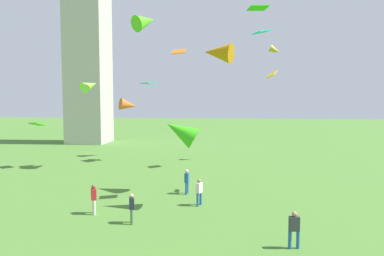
# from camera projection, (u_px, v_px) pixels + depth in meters

# --- Properties ---
(person_0) EXTENTS (0.31, 0.53, 1.73)m
(person_0) POSITION_uv_depth(u_px,v_px,m) (187.00, 180.00, 25.29)
(person_0) COLOR #235693
(person_0) RESTS_ON ground_plane
(person_1) EXTENTS (0.52, 0.33, 1.69)m
(person_1) POSITION_uv_depth(u_px,v_px,m) (294.00, 228.00, 15.96)
(person_1) COLOR #235693
(person_1) RESTS_ON ground_plane
(person_3) EXTENTS (0.44, 0.52, 1.73)m
(person_3) POSITION_uv_depth(u_px,v_px,m) (94.00, 197.00, 20.84)
(person_3) COLOR silver
(person_3) RESTS_ON ground_plane
(person_4) EXTENTS (0.42, 0.50, 1.69)m
(person_4) POSITION_uv_depth(u_px,v_px,m) (199.00, 190.00, 22.50)
(person_4) COLOR #235693
(person_4) RESTS_ON ground_plane
(person_5) EXTENTS (0.37, 0.48, 1.62)m
(person_5) POSITION_uv_depth(u_px,v_px,m) (132.00, 207.00, 19.23)
(person_5) COLOR #51754C
(person_5) RESTS_ON ground_plane
(kite_flying_0) EXTENTS (1.45, 0.93, 1.24)m
(kite_flying_0) POSITION_uv_depth(u_px,v_px,m) (275.00, 50.00, 38.20)
(kite_flying_0) COLOR gold
(kite_flying_1) EXTENTS (1.87, 1.81, 0.09)m
(kite_flying_1) POSITION_uv_depth(u_px,v_px,m) (148.00, 83.00, 37.97)
(kite_flying_1) COLOR #26B596
(kite_flying_2) EXTENTS (2.53, 2.35, 1.66)m
(kite_flying_2) POSITION_uv_depth(u_px,v_px,m) (128.00, 105.00, 41.99)
(kite_flying_2) COLOR #D85E1F
(kite_flying_3) EXTENTS (1.94, 2.09, 1.54)m
(kite_flying_3) POSITION_uv_depth(u_px,v_px,m) (90.00, 86.00, 35.13)
(kite_flying_3) COLOR #89F139
(kite_flying_4) EXTENTS (0.82, 1.08, 0.62)m
(kite_flying_4) POSITION_uv_depth(u_px,v_px,m) (272.00, 74.00, 25.05)
(kite_flying_4) COLOR #D9A408
(kite_flying_5) EXTENTS (2.83, 3.00, 2.19)m
(kite_flying_5) POSITION_uv_depth(u_px,v_px,m) (145.00, 22.00, 33.79)
(kite_flying_5) COLOR #4CC51B
(kite_flying_6) EXTENTS (2.44, 1.97, 1.62)m
(kite_flying_6) POSITION_uv_depth(u_px,v_px,m) (218.00, 53.00, 25.16)
(kite_flying_6) COLOR #BC7705
(kite_flying_7) EXTENTS (1.85, 1.69, 0.43)m
(kite_flying_7) POSITION_uv_depth(u_px,v_px,m) (37.00, 124.00, 34.89)
(kite_flying_7) COLOR #33BE0B
(kite_flying_8) EXTENTS (1.90, 1.86, 0.55)m
(kite_flying_8) POSITION_uv_depth(u_px,v_px,m) (262.00, 32.00, 33.94)
(kite_flying_8) COLOR #0AC9B9
(kite_flying_9) EXTENTS (1.45, 1.25, 0.27)m
(kite_flying_9) POSITION_uv_depth(u_px,v_px,m) (258.00, 8.00, 22.84)
(kite_flying_9) COLOR #24B60A
(kite_flying_10) EXTENTS (1.50, 0.92, 0.70)m
(kite_flying_10) POSITION_uv_depth(u_px,v_px,m) (179.00, 52.00, 38.10)
(kite_flying_10) COLOR orange
(kite_flying_11) EXTENTS (2.32, 1.38, 2.09)m
(kite_flying_11) POSITION_uv_depth(u_px,v_px,m) (181.00, 131.00, 21.70)
(kite_flying_11) COLOR green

